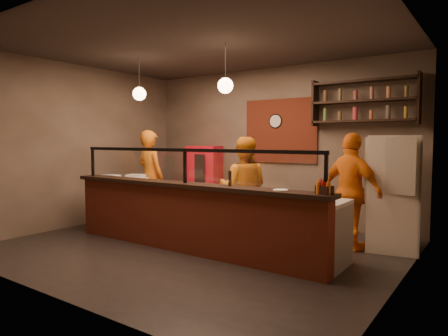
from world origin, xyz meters
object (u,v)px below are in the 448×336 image
Objects in this scene: red_cooler at (205,181)px; fridge at (394,193)px; wall_clock at (276,121)px; pepper_mill at (230,178)px; cook_mid at (244,188)px; cook_left at (150,177)px; cook_right at (351,192)px; pizza_dough at (223,192)px; condiment_caddy at (325,190)px.

fridge is at bearing -21.07° from red_cooler.
pepper_mill is at bearing -75.82° from wall_clock.
cook_mid is 1.12× the size of red_cooler.
wall_clock is 0.17× the size of cook_mid.
fridge is (2.31, 0.69, 0.01)m from cook_mid.
cook_left is (-2.11, -1.51, -1.14)m from wall_clock.
cook_mid is 2.19m from red_cooler.
cook_left is 1.31m from red_cooler.
wall_clock reaches higher than cook_left.
wall_clock reaches higher than fridge.
cook_left is 1.08× the size of cook_mid.
wall_clock is 2.58m from cook_right.
cook_right is 0.65m from fridge.
pepper_mill is at bearing -45.38° from pizza_dough.
condiment_caddy is (3.71, -2.44, 0.32)m from red_cooler.
cook_right reaches higher than condiment_caddy.
red_cooler is 8.72× the size of condiment_caddy.
cook_mid is at bearing -83.06° from wall_clock.
fridge is at bearing 173.73° from cook_mid.
cook_left is at bearing 156.97° from pepper_mill.
pizza_dough is (2.39, -0.78, -0.05)m from cook_left.
wall_clock reaches higher than cook_mid.
wall_clock is at bearing 127.38° from condiment_caddy.
pepper_mill reaches higher than pizza_dough.
wall_clock is at bearing -2.61° from red_cooler.
cook_mid is 1.80m from cook_right.
cook_mid is 9.75× the size of condiment_caddy.
red_cooler is (-4.11, 0.55, -0.10)m from fridge.
pepper_mill is (0.68, -2.70, -0.93)m from wall_clock.
cook_right is 1.03× the size of fridge.
fridge is at bearing -18.94° from wall_clock.
cook_left is 10.56× the size of condiment_caddy.
red_cooler is at bearing 146.70° from condiment_caddy.
pizza_dough is at bearing 165.97° from condiment_caddy.
pepper_mill is at bearing -144.26° from fridge.
red_cooler is 3.33m from pepper_mill.
red_cooler is at bearing 7.76° from cook_right.
pizza_dough is at bearing -82.94° from wall_clock.
red_cooler is at bearing -105.70° from cook_left.
red_cooler reaches higher than condiment_caddy.
cook_left reaches higher than fridge.
cook_left reaches higher than pizza_dough.
red_cooler is at bearing 133.86° from pepper_mill.
pepper_mill is at bearing 163.69° from cook_left.
cook_right reaches higher than pizza_dough.
red_cooler is at bearing -169.12° from wall_clock.
wall_clock is 1.98m from cook_mid.
cook_left is at bearing -23.63° from cook_mid.
cook_mid is 0.97× the size of cook_right.
cook_mid reaches higher than condiment_caddy.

